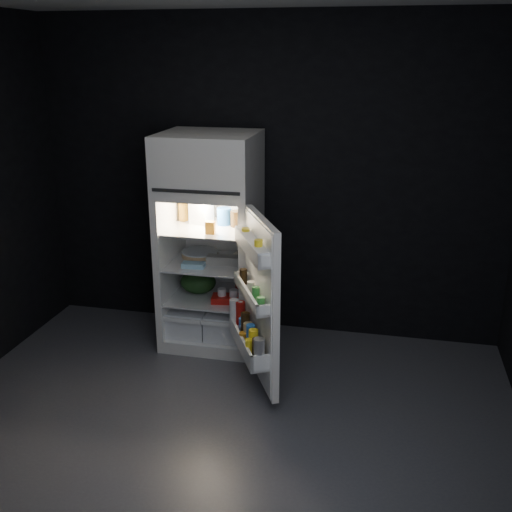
% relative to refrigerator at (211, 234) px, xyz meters
% --- Properties ---
extents(floor, '(4.00, 3.40, 0.00)m').
position_rel_refrigerator_xyz_m(floor, '(0.40, -1.32, -0.96)').
color(floor, '#4A4A4F').
rests_on(floor, ground).
extents(wall_back, '(4.00, 0.00, 2.70)m').
position_rel_refrigerator_xyz_m(wall_back, '(0.40, 0.38, 0.39)').
color(wall_back, black).
rests_on(wall_back, ground).
extents(wall_front, '(4.00, 0.00, 2.70)m').
position_rel_refrigerator_xyz_m(wall_front, '(0.40, -3.02, 0.39)').
color(wall_front, black).
rests_on(wall_front, ground).
extents(refrigerator, '(0.76, 0.71, 1.78)m').
position_rel_refrigerator_xyz_m(refrigerator, '(0.00, 0.00, 0.00)').
color(refrigerator, white).
rests_on(refrigerator, ground).
extents(fridge_door, '(0.50, 0.73, 1.22)m').
position_rel_refrigerator_xyz_m(fridge_door, '(0.54, -0.71, -0.28)').
color(fridge_door, white).
rests_on(fridge_door, ground).
extents(milk_jug, '(0.18, 0.18, 0.24)m').
position_rel_refrigerator_xyz_m(milk_jug, '(-0.10, 0.05, 0.19)').
color(milk_jug, white).
rests_on(milk_jug, refrigerator).
extents(mayo_jar, '(0.15, 0.15, 0.14)m').
position_rel_refrigerator_xyz_m(mayo_jar, '(0.10, 0.05, 0.14)').
color(mayo_jar, blue).
rests_on(mayo_jar, refrigerator).
extents(jam_jar, '(0.10, 0.10, 0.13)m').
position_rel_refrigerator_xyz_m(jam_jar, '(0.22, 0.01, 0.14)').
color(jam_jar, black).
rests_on(jam_jar, refrigerator).
extents(amber_bottle, '(0.10, 0.10, 0.22)m').
position_rel_refrigerator_xyz_m(amber_bottle, '(-0.27, 0.10, 0.18)').
color(amber_bottle, orange).
rests_on(amber_bottle, refrigerator).
extents(small_carton, '(0.08, 0.06, 0.10)m').
position_rel_refrigerator_xyz_m(small_carton, '(0.06, -0.23, 0.12)').
color(small_carton, '#C47617').
rests_on(small_carton, refrigerator).
extents(egg_carton, '(0.27, 0.12, 0.07)m').
position_rel_refrigerator_xyz_m(egg_carton, '(0.12, -0.08, -0.19)').
color(egg_carton, gray).
rests_on(egg_carton, refrigerator).
extents(pie, '(0.37, 0.37, 0.04)m').
position_rel_refrigerator_xyz_m(pie, '(-0.12, 0.06, -0.21)').
color(pie, tan).
rests_on(pie, refrigerator).
extents(flat_package, '(0.19, 0.10, 0.04)m').
position_rel_refrigerator_xyz_m(flat_package, '(-0.09, -0.21, -0.21)').
color(flat_package, '#86B7D0').
rests_on(flat_package, refrigerator).
extents(wrapped_pkg, '(0.14, 0.13, 0.05)m').
position_rel_refrigerator_xyz_m(wrapped_pkg, '(0.24, 0.08, -0.20)').
color(wrapped_pkg, beige).
rests_on(wrapped_pkg, refrigerator).
extents(produce_bag, '(0.33, 0.29, 0.20)m').
position_rel_refrigerator_xyz_m(produce_bag, '(-0.12, -0.02, -0.43)').
color(produce_bag, '#193815').
rests_on(produce_bag, refrigerator).
extents(yogurt_tray, '(0.30, 0.19, 0.05)m').
position_rel_refrigerator_xyz_m(yogurt_tray, '(0.19, -0.15, -0.50)').
color(yogurt_tray, '#B5150F').
rests_on(yogurt_tray, refrigerator).
extents(small_can_red, '(0.09, 0.09, 0.09)m').
position_rel_refrigerator_xyz_m(small_can_red, '(0.20, 0.16, -0.48)').
color(small_can_red, '#B5150F').
rests_on(small_can_red, refrigerator).
extents(small_can_silver, '(0.08, 0.08, 0.09)m').
position_rel_refrigerator_xyz_m(small_can_silver, '(0.28, 0.10, -0.48)').
color(small_can_silver, '#BBBBC0').
rests_on(small_can_silver, refrigerator).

